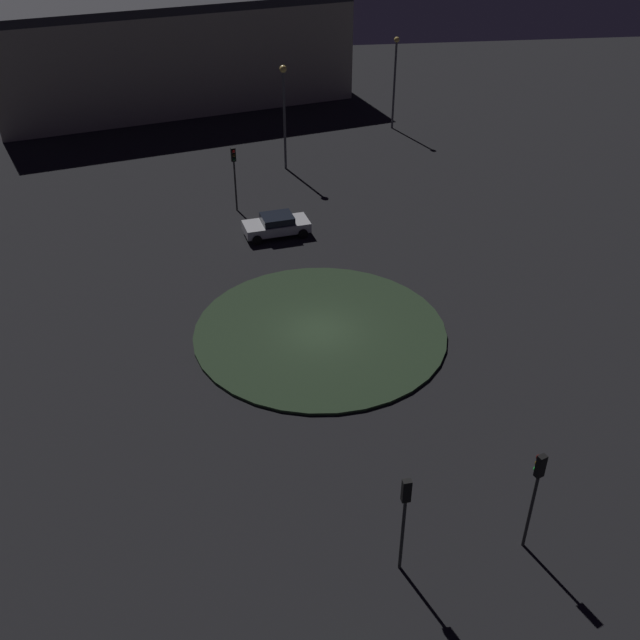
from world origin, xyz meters
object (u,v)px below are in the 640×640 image
object	(u,v)px
streetlamp_north	(284,102)
traffic_light_north	(234,167)
car_silver	(277,225)
traffic_light_south	(536,483)
streetlamp_north_near	(395,74)
traffic_light_south_near	(405,507)
store_building	(164,44)

from	to	relation	value
streetlamp_north	traffic_light_north	bearing A→B (deg)	-119.23
car_silver	traffic_light_south	xyz separation A→B (m)	(7.09, -25.46, 2.42)
car_silver	streetlamp_north_near	bearing A→B (deg)	48.70
traffic_light_north	streetlamp_north_near	size ratio (longest dim) A/B	0.58
traffic_light_south	traffic_light_south_near	bearing A→B (deg)	73.47
traffic_light_south	store_building	size ratio (longest dim) A/B	0.13
traffic_light_south	store_building	distance (m)	58.45
streetlamp_north	store_building	size ratio (longest dim) A/B	0.22
car_silver	traffic_light_south_near	distance (m)	26.10
traffic_light_south	traffic_light_north	size ratio (longest dim) A/B	1.00
traffic_light_south_near	traffic_light_north	world-z (taller)	traffic_light_north
car_silver	streetlamp_north	size ratio (longest dim) A/B	0.57
traffic_light_south_near	streetlamp_north_near	size ratio (longest dim) A/B	0.57
car_silver	traffic_light_south	distance (m)	26.54
streetlamp_north_near	traffic_light_north	bearing A→B (deg)	-132.67
car_silver	traffic_light_north	bearing A→B (deg)	111.33
traffic_light_south	traffic_light_south_near	distance (m)	4.66
traffic_light_north	streetlamp_north	xyz separation A→B (m)	(3.87, 6.92, 1.94)
store_building	traffic_light_north	bearing A→B (deg)	86.55
streetlamp_north_near	traffic_light_south_near	bearing A→B (deg)	-101.17
car_silver	streetlamp_north_near	size ratio (longest dim) A/B	0.58
traffic_light_south	store_building	xyz separation A→B (m)	(-15.26, 56.40, 1.54)
traffic_light_north	store_building	distance (m)	27.67
car_silver	streetlamp_north_near	world-z (taller)	streetlamp_north_near
traffic_light_south_near	streetlamp_north_near	xyz separation A→B (m)	(8.81, 44.64, 1.56)
streetlamp_north_near	streetlamp_north	bearing A→B (deg)	-141.08
car_silver	traffic_light_north	world-z (taller)	traffic_light_north
traffic_light_south	traffic_light_north	xyz separation A→B (m)	(-9.51, 29.38, -0.01)
traffic_light_north	streetlamp_north_near	distance (m)	20.23
traffic_light_south_near	store_building	distance (m)	57.83
traffic_light_south_near	traffic_light_north	distance (m)	30.20
car_silver	streetlamp_north	bearing A→B (deg)	72.02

